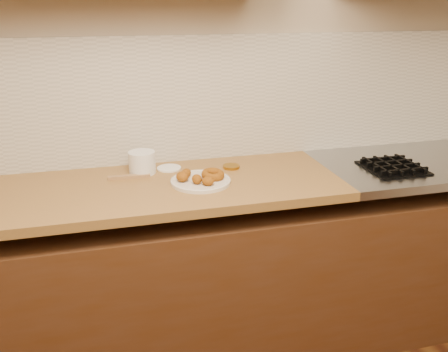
{
  "coord_description": "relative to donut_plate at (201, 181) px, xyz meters",
  "views": [
    {
      "loc": [
        -0.5,
        -0.23,
        1.65
      ],
      "look_at": [
        -0.02,
        1.63,
        0.93
      ],
      "focal_mm": 38.0,
      "sensor_mm": 36.0,
      "label": 1
    }
  ],
  "objects": [
    {
      "name": "tub_lid",
      "position": [
        -0.11,
        0.22,
        -0.0
      ],
      "size": [
        0.14,
        0.14,
        0.01
      ],
      "primitive_type": "cylinder",
      "rotation": [
        0.0,
        0.0,
        0.33
      ],
      "color": "white",
      "rests_on": "butcher_block"
    },
    {
      "name": "wooden_utensil",
      "position": [
        -0.3,
        0.14,
        -0.0
      ],
      "size": [
        0.19,
        0.03,
        0.01
      ],
      "primitive_type": "cube",
      "rotation": [
        0.0,
        0.0,
        -0.06
      ],
      "color": "#976F45",
      "rests_on": "butcher_block"
    },
    {
      "name": "wall_back",
      "position": [
        0.12,
        0.35,
        0.44
      ],
      "size": [
        4.0,
        0.02,
        2.7
      ],
      "primitive_type": "cube",
      "color": "#C3B294",
      "rests_on": "ground"
    },
    {
      "name": "plastic_tub",
      "position": [
        -0.23,
        0.19,
        0.04
      ],
      "size": [
        0.15,
        0.15,
        0.1
      ],
      "primitive_type": "cylinder",
      "rotation": [
        0.0,
        0.0,
        0.23
      ],
      "color": "white",
      "rests_on": "butcher_block"
    },
    {
      "name": "base_cabinet",
      "position": [
        0.12,
        0.04,
        -0.52
      ],
      "size": [
        3.6,
        0.6,
        0.77
      ],
      "primitive_type": "cube",
      "color": "#482B1B",
      "rests_on": "floor"
    },
    {
      "name": "donut_plate",
      "position": [
        0.0,
        0.0,
        0.0
      ],
      "size": [
        0.26,
        0.26,
        0.01
      ],
      "primitive_type": "cylinder",
      "color": "silver",
      "rests_on": "butcher_block"
    },
    {
      "name": "brass_jar_lid",
      "position": [
        0.18,
        0.16,
        -0.0
      ],
      "size": [
        0.1,
        0.1,
        0.01
      ],
      "primitive_type": "cylinder",
      "rotation": [
        0.0,
        0.0,
        0.28
      ],
      "color": "#A5741A",
      "rests_on": "butcher_block"
    },
    {
      "name": "fried_dough_chunks",
      "position": [
        -0.04,
        -0.01,
        0.03
      ],
      "size": [
        0.16,
        0.19,
        0.04
      ],
      "color": "#915014",
      "rests_on": "donut_plate"
    },
    {
      "name": "butcher_block",
      "position": [
        -0.53,
        0.04,
        -0.03
      ],
      "size": [
        2.3,
        0.62,
        0.04
      ],
      "primitive_type": "cube",
      "color": "olive",
      "rests_on": "base_cabinet"
    },
    {
      "name": "backsplash",
      "position": [
        0.12,
        0.33,
        0.29
      ],
      "size": [
        3.6,
        0.02,
        0.6
      ],
      "primitive_type": "cube",
      "color": "beige",
      "rests_on": "wall_back"
    },
    {
      "name": "stovetop",
      "position": [
        1.27,
        0.04,
        -0.03
      ],
      "size": [
        1.3,
        0.62,
        0.04
      ],
      "primitive_type": "cube",
      "color": "#9EA0A5",
      "rests_on": "base_cabinet"
    },
    {
      "name": "ring_donut",
      "position": [
        0.05,
        0.0,
        0.03
      ],
      "size": [
        0.14,
        0.15,
        0.05
      ],
      "primitive_type": "torus",
      "rotation": [
        0.1,
        0.0,
        0.63
      ],
      "color": "#915014",
      "rests_on": "donut_plate"
    }
  ]
}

